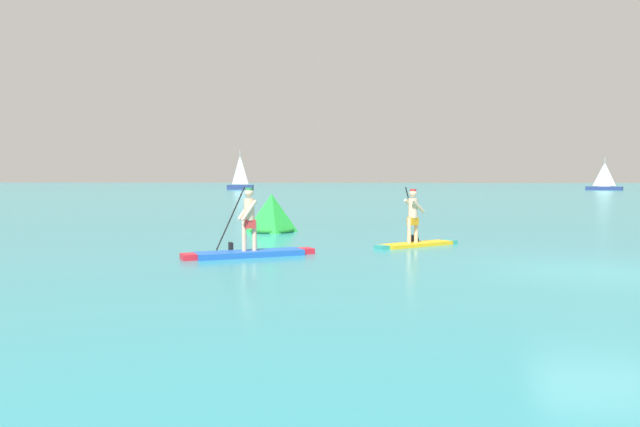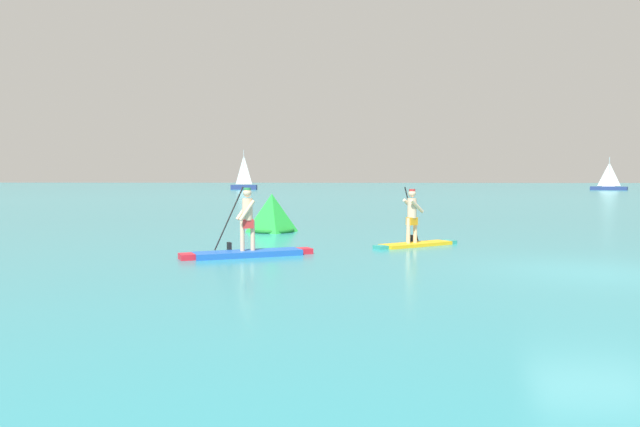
% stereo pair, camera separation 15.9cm
% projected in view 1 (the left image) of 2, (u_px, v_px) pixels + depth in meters
% --- Properties ---
extents(ground, '(440.00, 440.00, 0.00)m').
position_uv_depth(ground, '(597.00, 272.00, 12.48)').
color(ground, teal).
extents(paddleboarder_near_left, '(3.17, 1.97, 1.72)m').
position_uv_depth(paddleboarder_near_left, '(249.00, 245.00, 14.98)').
color(paddleboarder_near_left, blue).
rests_on(paddleboarder_near_left, ground).
extents(paddleboarder_mid_center, '(2.49, 2.09, 1.73)m').
position_uv_depth(paddleboarder_mid_center, '(416.00, 233.00, 17.25)').
color(paddleboarder_mid_center, yellow).
rests_on(paddleboarder_mid_center, ground).
extents(race_marker_buoy, '(1.72, 1.72, 1.37)m').
position_uv_depth(race_marker_buoy, '(272.00, 215.00, 21.77)').
color(race_marker_buoy, green).
rests_on(race_marker_buoy, ground).
extents(sailboat_left_horizon, '(4.25, 1.04, 6.47)m').
position_uv_depth(sailboat_left_horizon, '(240.00, 184.00, 98.88)').
color(sailboat_left_horizon, navy).
rests_on(sailboat_left_horizon, ground).
extents(sailboat_right_horizon, '(5.20, 3.63, 5.16)m').
position_uv_depth(sailboat_right_horizon, '(604.00, 186.00, 94.99)').
color(sailboat_right_horizon, navy).
rests_on(sailboat_right_horizon, ground).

